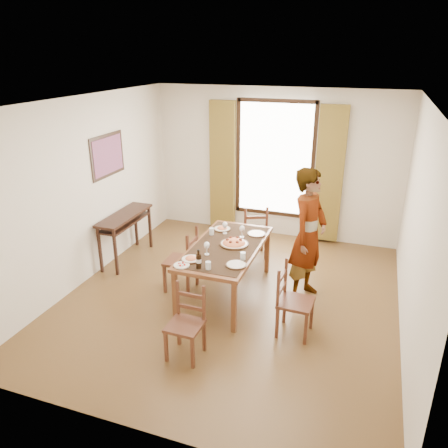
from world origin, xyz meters
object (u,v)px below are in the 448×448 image
(pasta_platter, at_px, (234,241))
(man, at_px, (308,235))
(dining_table, at_px, (226,250))
(console_table, at_px, (125,221))

(pasta_platter, bearing_deg, man, 15.10)
(dining_table, xyz_separation_m, man, (1.07, 0.33, 0.24))
(man, bearing_deg, console_table, 103.07)
(console_table, distance_m, pasta_platter, 2.07)
(dining_table, height_order, pasta_platter, pasta_platter)
(pasta_platter, bearing_deg, dining_table, -145.38)
(pasta_platter, bearing_deg, console_table, 167.32)
(man, height_order, pasta_platter, man)
(console_table, relative_size, man, 0.64)
(console_table, xyz_separation_m, dining_table, (1.92, -0.52, 0.01))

